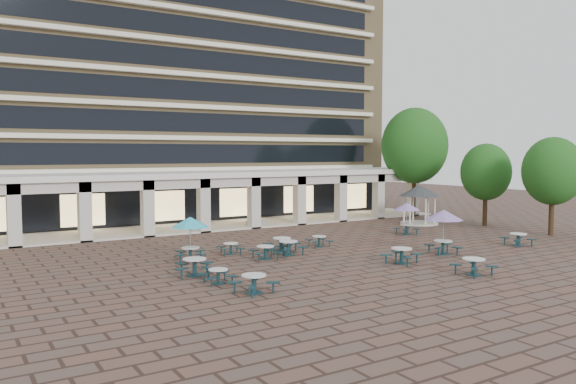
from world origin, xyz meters
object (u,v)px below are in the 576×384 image
Objects in this scene: picnic_table_1 at (218,275)px; picnic_table_2 at (474,265)px; gazebo at (420,195)px; picnic_table_0 at (254,282)px; planter_left at (201,224)px; planter_right at (256,222)px.

picnic_table_1 is 12.21m from picnic_table_2.
picnic_table_1 is at bearing -155.27° from gazebo.
gazebo is (22.39, 12.92, 1.94)m from picnic_table_0.
gazebo is 17.95m from planter_left.
picnic_table_1 is 19.28m from planter_right.
picnic_table_0 is 1.07× the size of picnic_table_2.
picnic_table_2 reaches higher than picnic_table_0.
picnic_table_0 is 1.33× the size of planter_left.
gazebo reaches higher than picnic_table_0.
gazebo is at bearing -24.13° from planter_right.
planter_left is at bearing 162.06° from gazebo.
picnic_table_1 is 25.34m from gazebo.
planter_left is 1.00× the size of planter_right.
picnic_table_2 reaches higher than picnic_table_1.
picnic_table_0 is at bearing -106.35° from planter_left.
picnic_table_0 is 21.01m from planter_right.
planter_left is (-5.25, 20.90, 0.06)m from picnic_table_2.
picnic_table_1 is at bearing 91.17° from picnic_table_0.
gazebo is at bearing 17.90° from picnic_table_0.
gazebo reaches higher than planter_right.
gazebo is at bearing -17.94° from planter_left.
picnic_table_0 is 0.58× the size of gazebo.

